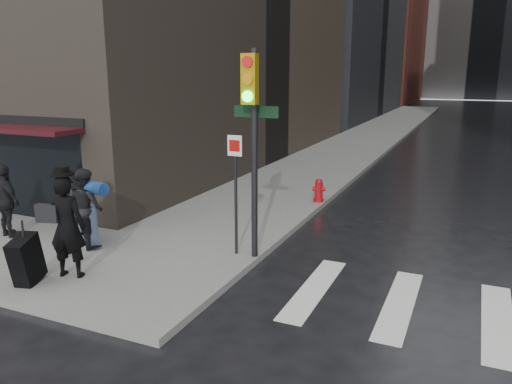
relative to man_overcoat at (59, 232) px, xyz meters
The scene contains 8 objects.
ground 1.72m from the man_overcoat, 37.31° to the left, with size 140.00×140.00×0.00m, color black.
sidewalk_left 27.85m from the man_overcoat, 87.81° to the left, with size 4.00×50.00×0.15m, color slate.
bldg_left_far 65.03m from the man_overcoat, 100.76° to the left, with size 22.00×20.00×26.00m, color maroon.
man_overcoat is the anchor object (origin of this frame).
man_jeans 1.85m from the man_overcoat, 116.64° to the left, with size 1.26×1.00×1.81m.
man_greycoat 3.34m from the man_overcoat, 155.69° to the left, with size 1.11×0.64×1.78m.
traffic_light 4.27m from the man_overcoat, 40.14° to the left, with size 1.09×0.48×4.37m.
fire_hydrant 8.18m from the man_overcoat, 69.45° to the left, with size 0.42×0.32×0.73m.
Camera 1 is at (6.08, -7.58, 4.08)m, focal length 35.00 mm.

